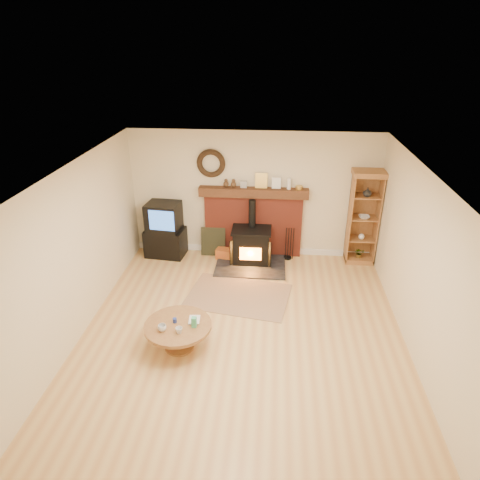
# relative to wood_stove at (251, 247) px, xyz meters

# --- Properties ---
(ground) EXTENTS (5.50, 5.50, 0.00)m
(ground) POSITION_rel_wood_stove_xyz_m (0.01, -2.27, -0.36)
(ground) COLOR tan
(ground) RESTS_ON ground
(room_shell) EXTENTS (5.02, 5.52, 2.61)m
(room_shell) POSITION_rel_wood_stove_xyz_m (-0.01, -2.18, 1.36)
(room_shell) COLOR beige
(room_shell) RESTS_ON ground
(chimney_breast) EXTENTS (2.20, 0.22, 1.78)m
(chimney_breast) POSITION_rel_wood_stove_xyz_m (0.01, 0.39, 0.44)
(chimney_breast) COLOR #993727
(chimney_breast) RESTS_ON ground
(wood_stove) EXTENTS (1.40, 1.00, 1.29)m
(wood_stove) POSITION_rel_wood_stove_xyz_m (0.00, 0.00, 0.00)
(wood_stove) COLOR black
(wood_stove) RESTS_ON ground
(area_rug) EXTENTS (1.95, 1.50, 0.01)m
(area_rug) POSITION_rel_wood_stove_xyz_m (-0.15, -1.28, -0.35)
(area_rug) COLOR brown
(area_rug) RESTS_ON ground
(tv_unit) EXTENTS (0.85, 0.63, 1.16)m
(tv_unit) POSITION_rel_wood_stove_xyz_m (-1.82, 0.19, 0.20)
(tv_unit) COLOR black
(tv_unit) RESTS_ON ground
(curio_cabinet) EXTENTS (0.62, 0.45, 1.93)m
(curio_cabinet) POSITION_rel_wood_stove_xyz_m (2.21, 0.28, 0.61)
(curio_cabinet) COLOR brown
(curio_cabinet) RESTS_ON ground
(firelog_box) EXTENTS (0.38, 0.28, 0.22)m
(firelog_box) POSITION_rel_wood_stove_xyz_m (-0.56, 0.13, -0.25)
(firelog_box) COLOR orange
(firelog_box) RESTS_ON ground
(leaning_painting) EXTENTS (0.51, 0.14, 0.61)m
(leaning_painting) POSITION_rel_wood_stove_xyz_m (-0.82, 0.28, -0.05)
(leaning_painting) COLOR black
(leaning_painting) RESTS_ON ground
(fire_tools) EXTENTS (0.19, 0.16, 0.70)m
(fire_tools) POSITION_rel_wood_stove_xyz_m (0.76, 0.23, -0.20)
(fire_tools) COLOR black
(fire_tools) RESTS_ON ground
(coffee_table) EXTENTS (0.99, 0.99, 0.58)m
(coffee_table) POSITION_rel_wood_stove_xyz_m (-0.90, -2.76, -0.01)
(coffee_table) COLOR brown
(coffee_table) RESTS_ON ground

